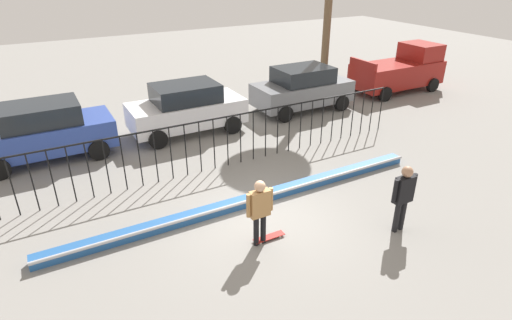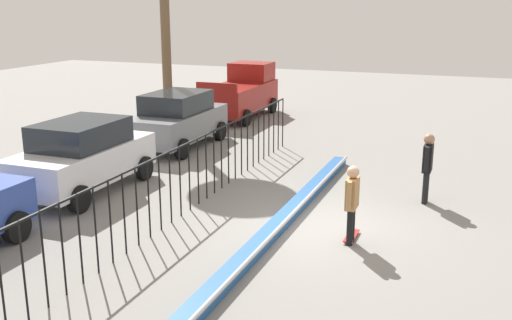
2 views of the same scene
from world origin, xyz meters
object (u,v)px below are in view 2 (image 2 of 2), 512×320
skateboard (351,236)px  parked_car_gray (177,119)px  skateboarder (352,198)px  camera_operator (428,162)px  parked_car_white (82,156)px  pickup_truck (241,93)px

skateboard → parked_car_gray: parked_car_gray is taller
skateboarder → camera_operator: 3.48m
camera_operator → parked_car_white: bearing=-28.3°
pickup_truck → skateboarder: bearing=-145.0°
skateboarder → parked_car_white: bearing=99.5°
camera_operator → pickup_truck: (8.98, 8.74, -0.03)m
camera_operator → parked_car_gray: parked_car_gray is taller
parked_car_gray → pickup_truck: 5.94m
skateboard → pickup_truck: pickup_truck is taller
skateboarder → pickup_truck: 14.40m
skateboarder → skateboard: bearing=24.2°
camera_operator → parked_car_gray: (3.04, 8.67, -0.09)m
skateboarder → skateboard: 1.00m
skateboard → pickup_truck: size_ratio=0.17×
skateboarder → pickup_truck: size_ratio=0.36×
skateboarder → parked_car_gray: parked_car_gray is taller
skateboarder → camera_operator: bearing=-2.8°
skateboard → camera_operator: camera_operator is taller
camera_operator → pickup_truck: 12.53m
skateboarder → pickup_truck: (12.25, 7.56, 0.02)m
parked_car_gray → pickup_truck: (5.94, 0.07, 0.06)m
skateboarder → skateboard: (0.28, 0.04, -0.96)m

